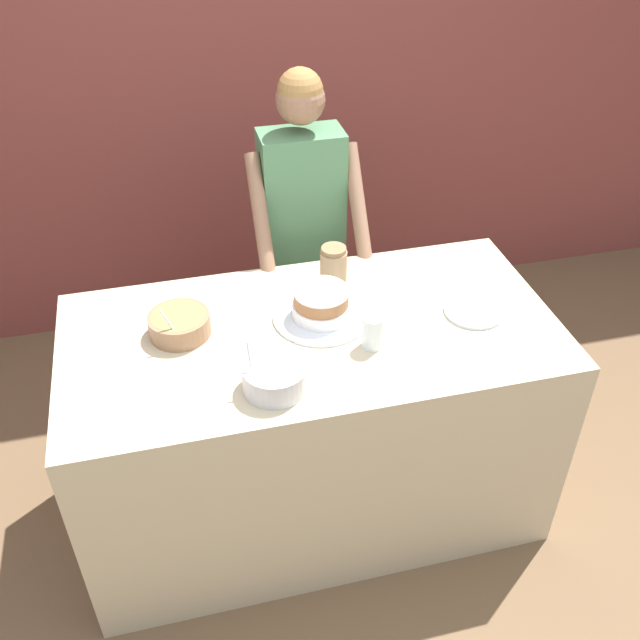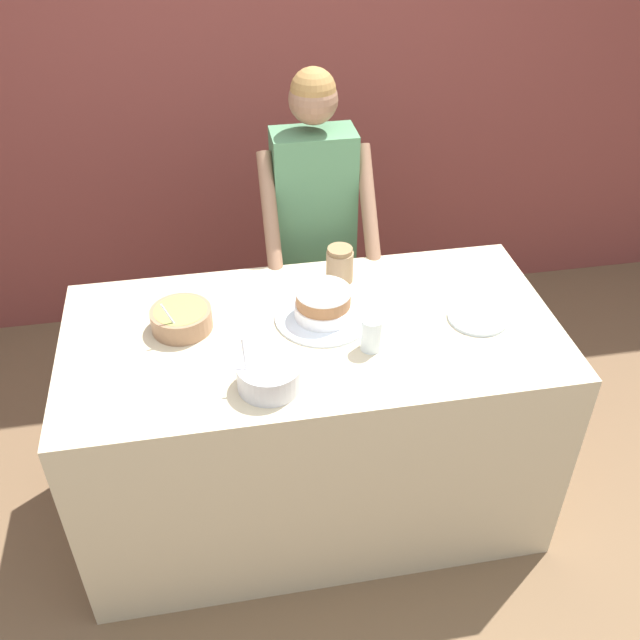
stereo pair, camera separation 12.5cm
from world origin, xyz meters
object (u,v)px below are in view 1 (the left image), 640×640
at_px(frosting_bowl_white, 275,377).
at_px(ceramic_plate, 474,311).
at_px(person_baker, 303,215).
at_px(stoneware_jar, 334,264).
at_px(cake, 321,306).
at_px(drinking_glass, 372,332).
at_px(frosting_bowl_olive, 179,324).

bearing_deg(frosting_bowl_white, ceramic_plate, 15.89).
height_order(person_baker, stoneware_jar, person_baker).
bearing_deg(cake, ceramic_plate, -11.08).
xyz_separation_m(drinking_glass, stoneware_jar, (-0.02, 0.42, 0.01)).
distance_m(person_baker, cake, 0.61).
distance_m(cake, frosting_bowl_white, 0.39).
distance_m(drinking_glass, ceramic_plate, 0.42).
distance_m(cake, frosting_bowl_olive, 0.49).
bearing_deg(cake, stoneware_jar, 65.22).
xyz_separation_m(cake, ceramic_plate, (0.53, -0.10, -0.04)).
bearing_deg(ceramic_plate, drinking_glass, -167.51).
bearing_deg(stoneware_jar, person_baker, 94.41).
bearing_deg(frosting_bowl_olive, frosting_bowl_white, -53.18).
height_order(cake, frosting_bowl_white, frosting_bowl_white).
bearing_deg(drinking_glass, frosting_bowl_white, -160.34).
bearing_deg(cake, frosting_bowl_white, -125.49).
bearing_deg(frosting_bowl_olive, stoneware_jar, 18.34).
bearing_deg(person_baker, frosting_bowl_white, -107.98).
xyz_separation_m(person_baker, frosting_bowl_olive, (-0.56, -0.58, -0.03)).
height_order(frosting_bowl_white, ceramic_plate, frosting_bowl_white).
xyz_separation_m(frosting_bowl_olive, drinking_glass, (0.61, -0.22, 0.02)).
bearing_deg(frosting_bowl_olive, drinking_glass, -19.82).
bearing_deg(ceramic_plate, cake, 168.92).
relative_size(frosting_bowl_olive, ceramic_plate, 1.00).
bearing_deg(cake, person_baker, 83.14).
height_order(cake, drinking_glass, drinking_glass).
relative_size(cake, frosting_bowl_white, 1.71).
relative_size(drinking_glass, ceramic_plate, 0.57).
bearing_deg(person_baker, ceramic_plate, -57.31).
distance_m(person_baker, stoneware_jar, 0.39).
xyz_separation_m(frosting_bowl_white, drinking_glass, (0.35, 0.13, 0.01)).
bearing_deg(frosting_bowl_olive, ceramic_plate, -7.34).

